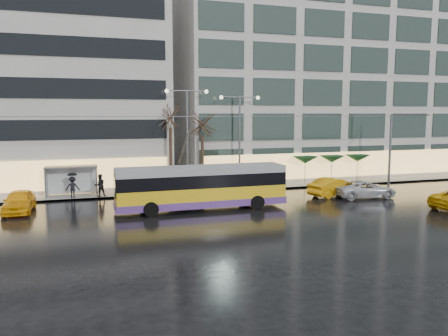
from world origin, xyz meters
name	(u,v)px	position (x,y,z in m)	size (l,w,h in m)	color
ground	(194,219)	(0.00, 0.00, 0.00)	(140.00, 140.00, 0.00)	black
sidewalk	(181,185)	(2.00, 14.00, 0.07)	(80.00, 10.00, 0.15)	gray
kerb	(192,193)	(2.00, 9.05, 0.07)	(80.00, 0.10, 0.15)	slate
building_right	(313,65)	(19.00, 19.00, 12.65)	(32.00, 14.00, 25.00)	#A19F9A
trolleybus	(202,188)	(1.29, 2.87, 1.56)	(12.49, 4.90, 5.78)	gold
catenary	(183,147)	(1.00, 7.94, 4.25)	(42.24, 5.12, 7.00)	#595B60
bus_shelter	(67,174)	(-8.38, 10.69, 1.96)	(4.20, 1.60, 2.51)	#595B60
street_lamp_near	(187,125)	(2.00, 10.80, 5.99)	(3.96, 0.36, 9.03)	#595B60
street_lamp_far	(240,128)	(7.00, 10.80, 5.71)	(3.96, 0.36, 8.53)	#595B60
tree_a	(170,113)	(0.50, 11.00, 7.09)	(3.20, 3.20, 8.40)	black
tree_b	(202,120)	(3.50, 11.20, 6.40)	(3.20, 3.20, 7.70)	black
parasol_a	(305,160)	(14.00, 11.00, 2.45)	(2.50, 2.50, 2.65)	#595B60
parasol_b	(332,159)	(17.00, 11.00, 2.45)	(2.50, 2.50, 2.65)	#595B60
parasol_c	(357,158)	(20.00, 11.00, 2.45)	(2.50, 2.50, 2.65)	#595B60
taxi_a	(19,201)	(-11.44, 5.80, 0.79)	(1.88, 4.66, 1.59)	#FFB30D
taxi_b	(334,187)	(13.42, 4.56, 0.80)	(1.69, 4.83, 1.59)	orange
sedan_silver	(365,189)	(15.50, 3.14, 0.72)	(2.38, 5.16, 1.43)	silver
pedestrian_a	(94,177)	(-6.21, 11.40, 1.58)	(1.26, 1.27, 2.19)	black
pedestrian_b	(100,185)	(-5.77, 9.47, 1.09)	(1.06, 0.92, 1.88)	black
pedestrian_c	(72,184)	(-7.92, 9.51, 1.27)	(1.16, 0.85, 2.11)	black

